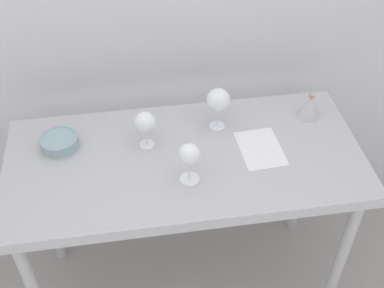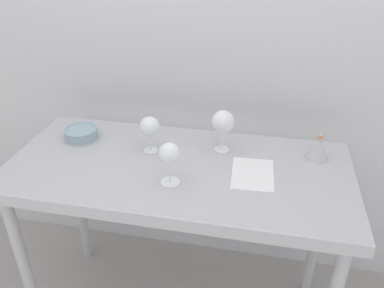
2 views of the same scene
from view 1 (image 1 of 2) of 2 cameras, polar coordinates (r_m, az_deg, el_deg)
ground_plane at (r=2.65m, az=-0.65°, el=-15.45°), size 6.00×6.00×0.00m
back_wall at (r=2.11m, az=-2.93°, el=15.91°), size 3.80×0.04×2.60m
steel_counter at (r=2.01m, az=-0.80°, el=-3.60°), size 1.40×0.65×0.90m
wine_glass_near_center at (r=1.76m, az=-0.29°, el=-1.33°), size 0.08×0.08×0.17m
wine_glass_far_left at (r=1.92m, az=-5.42°, el=2.40°), size 0.09×0.09×0.16m
wine_glass_far_right at (r=1.99m, az=3.03°, el=4.96°), size 0.10×0.10×0.19m
tasting_sheet_upper at (r=1.99m, az=7.88°, el=-0.52°), size 0.18×0.23×0.00m
tasting_bowl at (r=2.02m, az=-15.01°, el=0.27°), size 0.15×0.15×0.05m
decanter_funnel at (r=2.15m, az=13.39°, el=4.27°), size 0.10×0.10×0.15m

